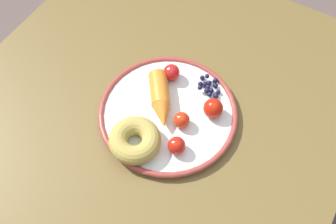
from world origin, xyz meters
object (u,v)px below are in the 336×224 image
Objects in this scene: tomato_far at (182,120)px; tomato_extra at (170,72)px; dining_table at (142,149)px; tomato_mid at (177,146)px; blueberry_pile at (209,87)px; donut at (135,140)px; carrot_orange at (161,100)px; tomato_near at (213,108)px; plate at (168,113)px.

tomato_far is 0.12m from tomato_extra.
tomato_mid is at bearing -96.49° from dining_table.
dining_table is 27.82× the size of tomato_extra.
tomato_far is (0.05, 0.02, -0.00)m from tomato_mid.
blueberry_pile is at bearing -80.09° from tomato_extra.
tomato_mid is at bearing -67.74° from donut.
tomato_mid reaches higher than blueberry_pile.
dining_table is 9.89× the size of donut.
carrot_orange is 3.10× the size of tomato_near.
donut is 3.08× the size of tomato_far.
carrot_orange is at bearing 1.77° from donut.
donut is at bearing 169.25° from plate.
tomato_mid reaches higher than dining_table.
tomato_near is 1.23× the size of tomato_far.
blueberry_pile reaches higher than dining_table.
tomato_near is at bearing -147.27° from blueberry_pile.
plate is 0.09m from tomato_extra.
carrot_orange is 0.11m from tomato_mid.
donut reaches higher than blueberry_pile.
tomato_near is at bearing -35.44° from donut.
dining_table is 0.14m from donut.
tomato_near is at bearing -71.18° from carrot_orange.
donut is 0.20m from blueberry_pile.
tomato_far is at bearing 141.47° from tomato_near.
tomato_mid is (0.03, -0.08, -0.00)m from donut.
tomato_mid is (-0.07, -0.06, 0.02)m from plate.
blueberry_pile is (0.09, -0.07, -0.01)m from carrot_orange.
plate reaches higher than dining_table.
carrot_orange is 0.11m from tomato_near.
blueberry_pile is 1.65× the size of tomato_mid.
tomato_extra is (0.08, 0.04, 0.02)m from plate.
tomato_mid is at bearing -133.24° from carrot_orange.
dining_table is 17.54× the size of blueberry_pile.
dining_table is 0.19m from tomato_extra.
tomato_near is 0.11m from tomato_mid.
tomato_far is at bearing -106.35° from plate.
tomato_extra is at bearing 99.91° from blueberry_pile.
tomato_far is at bearing -107.82° from carrot_orange.
plate is at bearing 153.91° from blueberry_pile.
donut reaches higher than dining_table.
tomato_far is (-0.01, -0.04, 0.02)m from plate.
carrot_orange is 0.10m from donut.
tomato_extra is (0.18, 0.02, -0.00)m from donut.
tomato_near is at bearing -62.06° from plate.
tomato_far is (-0.05, 0.04, -0.00)m from tomato_near.
blueberry_pile is at bearing 32.73° from tomato_near.
donut is at bearing -178.23° from carrot_orange.
tomato_near is (-0.05, -0.03, 0.01)m from blueberry_pile.
dining_table is at bearing 145.47° from plate.
carrot_orange is (0.06, -0.02, 0.14)m from dining_table.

